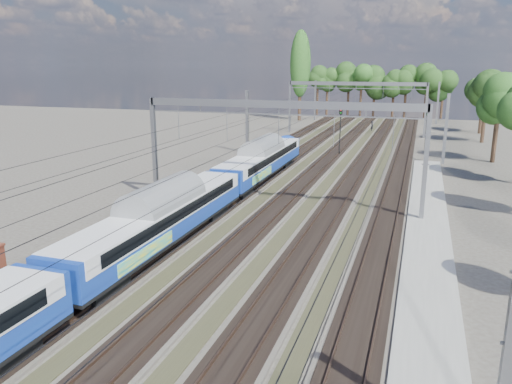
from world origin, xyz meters
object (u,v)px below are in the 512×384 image
(emu_train, at_px, (159,213))
(signal_near, at_px, (340,126))
(worker, at_px, (372,126))
(signal_far, at_px, (426,125))

(emu_train, xyz_separation_m, signal_near, (5.33, 38.96, 1.33))
(worker, bearing_deg, emu_train, 150.76)
(signal_near, bearing_deg, signal_far, 57.97)
(emu_train, distance_m, signal_far, 49.46)
(worker, bearing_deg, signal_near, 153.40)
(worker, height_order, signal_far, signal_far)
(emu_train, distance_m, worker, 66.66)
(signal_near, bearing_deg, emu_train, -75.52)
(emu_train, relative_size, signal_near, 10.28)
(worker, distance_m, signal_far, 21.77)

